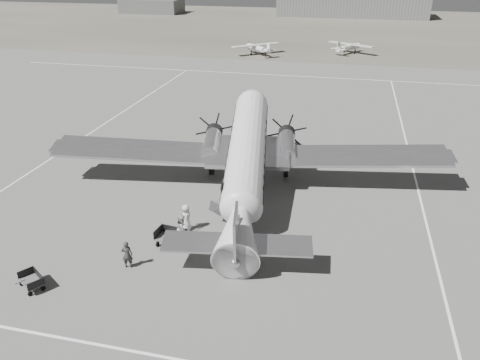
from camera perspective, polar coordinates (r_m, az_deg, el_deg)
name	(u,v)px	position (r m, az deg, el deg)	size (l,w,h in m)	color
ground	(245,206)	(32.43, 0.55, -3.21)	(260.00, 260.00, 0.00)	slate
taxi_line_near	(173,359)	(21.68, -8.12, -20.76)	(60.00, 0.15, 0.01)	white
taxi_line_right	(427,227)	(32.37, 21.86, -5.29)	(0.15, 80.00, 0.01)	white
taxi_line_left	(84,137)	(47.45, -18.43, 5.01)	(0.15, 60.00, 0.01)	white
taxi_line_horizon	(305,76)	(69.80, 7.92, 12.39)	(90.00, 0.15, 0.01)	white
grass_infield	(328,27)	(123.90, 10.69, 17.89)	(260.00, 90.00, 0.01)	#686457
hangar_main	(352,4)	(148.28, 13.47, 20.13)	(42.00, 14.00, 6.60)	slate
shed_secondary	(152,6)	(155.90, -10.69, 20.12)	(18.00, 10.00, 4.00)	#545454
dc3_airliner	(247,160)	(32.59, 0.80, 2.48)	(29.73, 20.63, 5.66)	silver
light_plane_left	(257,49)	(85.41, 2.14, 15.66)	(9.45, 7.66, 1.96)	silver
light_plane_right	(349,48)	(88.83, 13.17, 15.40)	(9.02, 7.32, 1.87)	silver
baggage_cart_near	(171,238)	(28.30, -8.45, -6.98)	(1.80, 1.27, 1.02)	#545454
baggage_cart_far	(31,281)	(27.03, -24.08, -11.22)	(1.47, 1.04, 0.83)	#545454
ground_crew	(127,255)	(26.73, -13.59, -8.83)	(0.60, 0.40, 1.66)	#2D2D2D
ramp_agent	(182,229)	(28.32, -7.02, -5.89)	(0.89, 0.70, 1.84)	#AFAFAC
passenger	(186,218)	(29.48, -6.57, -4.57)	(0.87, 0.57, 1.78)	silver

